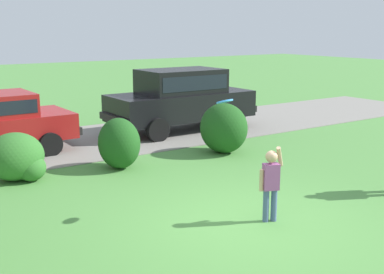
# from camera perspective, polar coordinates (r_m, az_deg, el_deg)

# --- Properties ---
(ground_plane) EXTENTS (80.00, 80.00, 0.00)m
(ground_plane) POSITION_cam_1_polar(r_m,az_deg,el_deg) (8.39, 6.13, -9.80)
(ground_plane) COLOR #518E42
(driveway_strip) EXTENTS (28.00, 4.40, 0.02)m
(driveway_strip) POSITION_cam_1_polar(r_m,az_deg,el_deg) (14.35, -12.65, -0.62)
(driveway_strip) COLOR gray
(driveway_strip) RESTS_ON ground
(shrub_near_tree) EXTENTS (1.21, 1.07, 1.02)m
(shrub_near_tree) POSITION_cam_1_polar(r_m,az_deg,el_deg) (11.10, -19.29, -2.31)
(shrub_near_tree) COLOR #33702B
(shrub_near_tree) RESTS_ON ground
(shrub_centre_left) EXTENTS (0.93, 1.07, 1.17)m
(shrub_centre_left) POSITION_cam_1_polar(r_m,az_deg,el_deg) (11.49, -8.31, -0.72)
(shrub_centre_left) COLOR #1E511C
(shrub_centre_left) RESTS_ON ground
(shrub_centre) EXTENTS (1.18, 1.30, 1.28)m
(shrub_centre) POSITION_cam_1_polar(r_m,az_deg,el_deg) (12.82, 3.64, 1.02)
(shrub_centre) COLOR #1E511C
(shrub_centre) RESTS_ON ground
(parked_suv) EXTENTS (4.71, 2.11, 1.92)m
(parked_suv) POSITION_cam_1_polar(r_m,az_deg,el_deg) (15.49, -1.25, 4.63)
(parked_suv) COLOR black
(parked_suv) RESTS_ON ground
(child_thrower) EXTENTS (0.48, 0.25, 1.29)m
(child_thrower) POSITION_cam_1_polar(r_m,az_deg,el_deg) (8.32, 8.97, -4.85)
(child_thrower) COLOR #4C608C
(child_thrower) RESTS_ON ground
(frisbee) EXTENTS (0.28, 0.27, 0.12)m
(frisbee) POSITION_cam_1_polar(r_m,az_deg,el_deg) (8.31, 3.75, 4.07)
(frisbee) COLOR #337FDB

